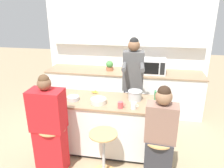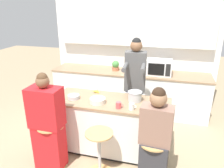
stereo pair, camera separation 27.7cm
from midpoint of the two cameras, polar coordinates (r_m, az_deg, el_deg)
The scene contains 19 objects.
ground_plane at distance 3.87m, azimuth 1.86°, elevation -16.62°, with size 16.00×16.00×0.00m, color tan.
wall_back at distance 5.01m, azimuth 7.11°, elevation 11.14°, with size 3.69×0.22×2.70m.
back_counter at distance 4.97m, azimuth 6.01°, elevation -1.84°, with size 3.43×0.70×0.92m.
kitchen_island at distance 3.62m, azimuth 1.94°, elevation -10.81°, with size 1.83×0.70×0.90m.
bar_stool_leftmost at distance 3.41m, azimuth -13.06°, elevation -14.92°, with size 0.39×0.39×0.69m.
bar_stool_center at distance 3.17m, azimuth -0.68°, elevation -17.29°, with size 0.39×0.39×0.69m.
bar_stool_rightmost at distance 3.09m, azimuth 13.26°, elevation -19.15°, with size 0.39×0.39×0.69m.
person_cooking at distance 3.85m, azimuth 7.99°, elevation -1.35°, with size 0.39×0.61×1.81m.
person_wrapped_blanket at distance 3.24m, azimuth -14.11°, elevation -10.46°, with size 0.46×0.29×1.48m.
person_seated_near at distance 2.92m, azimuth 13.89°, elevation -15.09°, with size 0.40×0.29×1.43m.
cooking_pot at distance 3.41m, azimuth 8.31°, elevation -3.19°, with size 0.31×0.22×0.15m.
fruit_bowl at distance 3.32m, azimuth -1.38°, elevation -4.38°, with size 0.24×0.24×0.08m.
mixing_bowl_steel at distance 3.49m, azimuth -7.76°, elevation -3.39°, with size 0.19×0.19×0.06m.
coffee_cup_near at distance 3.15m, azimuth 4.24°, elevation -5.58°, with size 0.11×0.08×0.10m.
coffee_cup_far at distance 3.13m, azimuth 7.68°, elevation -5.90°, with size 0.11×0.08×0.10m.
banana_bunch at distance 3.70m, azimuth -1.96°, elevation -1.97°, with size 0.14×0.10×0.04m.
juice_carton at distance 3.30m, azimuth 13.87°, elevation -3.83°, with size 0.08×0.08×0.22m.
microwave at distance 4.68m, azimuth 13.85°, elevation 4.26°, with size 0.52×0.36×0.32m.
potted_plant at distance 4.84m, azimuth 2.57°, elevation 4.80°, with size 0.16×0.16×0.22m.
Camera 2 is at (0.82, -2.99, 2.32)m, focal length 35.00 mm.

